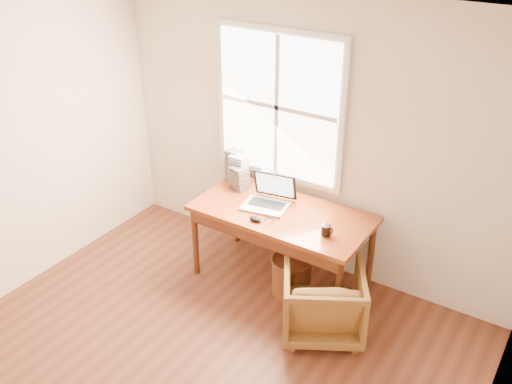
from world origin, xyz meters
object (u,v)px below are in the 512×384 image
(armchair, at_px, (323,301))
(coffee_mug, at_px, (326,230))
(desk, at_px, (282,213))
(wicker_stool, at_px, (292,276))
(cd_stack_a, at_px, (239,170))
(laptop, at_px, (265,193))

(armchair, height_order, coffee_mug, coffee_mug)
(desk, distance_m, wicker_stool, 0.59)
(desk, distance_m, armchair, 0.87)
(desk, relative_size, cd_stack_a, 5.41)
(armchair, relative_size, coffee_mug, 7.33)
(armchair, height_order, wicker_stool, armchair)
(wicker_stool, distance_m, laptop, 0.80)
(cd_stack_a, bearing_deg, wicker_stool, -22.99)
(wicker_stool, xyz_separation_m, laptop, (-0.34, 0.08, 0.72))
(laptop, xyz_separation_m, coffee_mug, (0.67, -0.11, -0.10))
(wicker_stool, height_order, coffee_mug, coffee_mug)
(laptop, bearing_deg, coffee_mug, -19.82)
(desk, height_order, cd_stack_a, cd_stack_a)
(laptop, bearing_deg, cd_stack_a, 140.18)
(desk, bearing_deg, wicker_stool, -31.17)
(wicker_stool, relative_size, laptop, 0.86)
(armchair, bearing_deg, cd_stack_a, -56.90)
(desk, xyz_separation_m, cd_stack_a, (-0.63, 0.23, 0.17))
(desk, distance_m, cd_stack_a, 0.69)
(cd_stack_a, bearing_deg, coffee_mug, -18.14)
(wicker_stool, bearing_deg, desk, 148.83)
(desk, xyz_separation_m, wicker_stool, (0.18, -0.11, -0.55))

